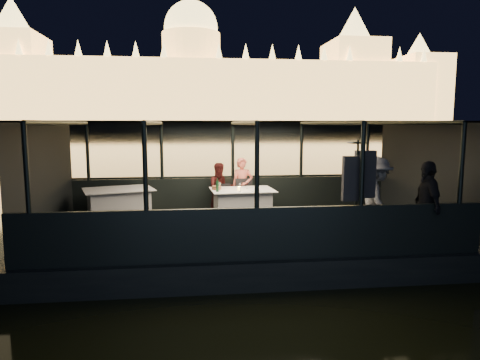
{
  "coord_description": "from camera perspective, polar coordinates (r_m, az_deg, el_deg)",
  "views": [
    {
      "loc": [
        -1.08,
        -8.89,
        2.78
      ],
      "look_at": [
        0.0,
        0.4,
        1.55
      ],
      "focal_mm": 32.0,
      "sensor_mm": 36.0,
      "label": 1
    }
  ],
  "objects": [
    {
      "name": "person_man_maroon",
      "position": [
        10.63,
        -2.63,
        -0.79
      ],
      "size": [
        0.68,
        0.55,
        1.32
      ],
      "primitive_type": "imported",
      "rotation": [
        0.0,
        0.0,
        0.09
      ],
      "color": "#3B1110",
      "rests_on": "boat_deck"
    },
    {
      "name": "bread_basket",
      "position": [
        9.94,
        -3.16,
        -1.05
      ],
      "size": [
        0.29,
        0.29,
        0.09
      ],
      "primitive_type": "cylinder",
      "rotation": [
        0.0,
        0.0,
        0.42
      ],
      "color": "brown",
      "rests_on": "dining_table_central"
    },
    {
      "name": "end_wall_aft",
      "position": [
        10.3,
        22.97,
        0.6
      ],
      "size": [
        0.02,
        4.0,
        2.3
      ],
      "primitive_type": null,
      "color": "black",
      "rests_on": "boat_deck"
    },
    {
      "name": "wine_glass_white",
      "position": [
        9.7,
        -2.73,
        -0.94
      ],
      "size": [
        0.09,
        0.09,
        0.2
      ],
      "primitive_type": null,
      "rotation": [
        0.0,
        0.0,
        -0.41
      ],
      "color": "white",
      "rests_on": "dining_table_central"
    },
    {
      "name": "plate_near",
      "position": [
        9.74,
        2.15,
        -1.42
      ],
      "size": [
        0.28,
        0.28,
        0.02
      ],
      "primitive_type": "cylinder",
      "rotation": [
        0.0,
        0.0,
        -0.1
      ],
      "color": "silver",
      "rests_on": "dining_table_central"
    },
    {
      "name": "wine_glass_red",
      "position": [
        10.03,
        0.96,
        -0.65
      ],
      "size": [
        0.06,
        0.06,
        0.17
      ],
      "primitive_type": null,
      "rotation": [
        0.0,
        0.0,
        -0.12
      ],
      "color": "silver",
      "rests_on": "dining_table_central"
    },
    {
      "name": "chair_port_left",
      "position": [
        10.42,
        -2.22,
        -2.63
      ],
      "size": [
        0.45,
        0.45,
        0.81
      ],
      "primitive_type": "cube",
      "rotation": [
        0.0,
        0.0,
        0.22
      ],
      "color": "black",
      "rests_on": "boat_deck"
    },
    {
      "name": "boat_deck",
      "position": [
        9.24,
        0.29,
        -6.91
      ],
      "size": [
        8.0,
        4.0,
        0.04
      ],
      "primitive_type": "cube",
      "color": "black",
      "rests_on": "boat_hull"
    },
    {
      "name": "person_woman_coral",
      "position": [
        10.68,
        0.31,
        -0.74
      ],
      "size": [
        0.54,
        0.37,
        1.44
      ],
      "primitive_type": "imported",
      "rotation": [
        0.0,
        0.0,
        -0.06
      ],
      "color": "#E56953",
      "rests_on": "boat_deck"
    },
    {
      "name": "dining_table_central",
      "position": [
        10.03,
        0.3,
        -3.4
      ],
      "size": [
        1.51,
        1.14,
        0.77
      ],
      "primitive_type": "cube",
      "rotation": [
        0.0,
        0.0,
        0.06
      ],
      "color": "silver",
      "rests_on": "boat_deck"
    },
    {
      "name": "parliament_building",
      "position": [
        185.75,
        -6.49,
        15.54
      ],
      "size": [
        220.0,
        32.0,
        60.0
      ],
      "primitive_type": null,
      "color": "#F2D18C",
      "rests_on": "embankment"
    },
    {
      "name": "coat_stand",
      "position": [
        7.83,
        15.21,
        -2.91
      ],
      "size": [
        0.61,
        0.52,
        2.01
      ],
      "primitive_type": null,
      "rotation": [
        0.0,
        0.0,
        -0.13
      ],
      "color": "black",
      "rests_on": "boat_deck"
    },
    {
      "name": "amber_candle",
      "position": [
        9.84,
        -0.17,
        -1.13
      ],
      "size": [
        0.06,
        0.06,
        0.08
      ],
      "primitive_type": "cylinder",
      "rotation": [
        0.0,
        0.0,
        -0.03
      ],
      "color": "#F7B53D",
      "rests_on": "dining_table_central"
    },
    {
      "name": "cabin_glass_starboard",
      "position": [
        7.0,
        2.28,
        1.93
      ],
      "size": [
        8.0,
        0.02,
        1.4
      ],
      "primitive_type": null,
      "color": "#99B2B2",
      "rests_on": "gunwale_starboard"
    },
    {
      "name": "gunwale_port",
      "position": [
        11.09,
        -0.96,
        -2.01
      ],
      "size": [
        8.0,
        0.08,
        0.9
      ],
      "primitive_type": "cube",
      "color": "black",
      "rests_on": "boat_deck"
    },
    {
      "name": "cabin_glass_port",
      "position": [
        10.96,
        -0.97,
        3.93
      ],
      "size": [
        8.0,
        0.02,
        1.4
      ],
      "primitive_type": null,
      "color": "#99B2B2",
      "rests_on": "gunwale_port"
    },
    {
      "name": "gunwale_starboard",
      "position": [
        7.21,
        2.23,
        -7.21
      ],
      "size": [
        8.0,
        0.08,
        0.9
      ],
      "primitive_type": "cube",
      "color": "black",
      "rests_on": "boat_deck"
    },
    {
      "name": "wine_glass_empty",
      "position": [
        9.64,
        0.01,
        -0.97
      ],
      "size": [
        0.07,
        0.07,
        0.19
      ],
      "primitive_type": null,
      "rotation": [
        0.0,
        0.0,
        0.14
      ],
      "color": "white",
      "rests_on": "dining_table_central"
    },
    {
      "name": "wine_bottle",
      "position": [
        9.6,
        -3.04,
        -0.69
      ],
      "size": [
        0.07,
        0.07,
        0.31
      ],
      "primitive_type": "cylinder",
      "rotation": [
        0.0,
        0.0,
        -0.12
      ],
      "color": "#153A1D",
      "rests_on": "dining_table_central"
    },
    {
      "name": "boat_hull",
      "position": [
        9.37,
        0.29,
        -9.76
      ],
      "size": [
        8.6,
        4.4,
        1.0
      ],
      "primitive_type": "cube",
      "color": "black",
      "rests_on": "river_water"
    },
    {
      "name": "passenger_stripe",
      "position": [
        8.59,
        17.69,
        -2.44
      ],
      "size": [
        0.71,
        1.14,
        1.67
      ],
      "primitive_type": "imported",
      "rotation": [
        0.0,
        0.0,
        1.47
      ],
      "color": "silver",
      "rests_on": "boat_deck"
    },
    {
      "name": "plate_far",
      "position": [
        10.05,
        -2.88,
        -1.14
      ],
      "size": [
        0.26,
        0.26,
        0.02
      ],
      "primitive_type": "cylinder",
      "rotation": [
        0.0,
        0.0,
        0.01
      ],
      "color": "silver",
      "rests_on": "dining_table_central"
    },
    {
      "name": "river_water",
      "position": [
        88.94,
        -5.98,
        5.64
      ],
      "size": [
        500.0,
        500.0,
        0.0
      ],
      "primitive_type": "plane",
      "color": "black",
      "rests_on": "ground"
    },
    {
      "name": "cabin_roof_glass",
      "position": [
        8.95,
        0.3,
        7.62
      ],
      "size": [
        8.0,
        4.0,
        0.02
      ],
      "primitive_type": null,
      "color": "#99B2B2",
      "rests_on": "boat_deck"
    },
    {
      "name": "passenger_dark",
      "position": [
        8.43,
        23.63,
        -2.9
      ],
      "size": [
        0.54,
        1.01,
        1.63
      ],
      "primitive_type": "imported",
      "rotation": [
        0.0,
        0.0,
        4.57
      ],
      "color": "black",
      "rests_on": "boat_deck"
    },
    {
      "name": "chair_port_right",
      "position": [
        10.47,
        0.65,
        -2.57
      ],
      "size": [
        0.52,
        0.52,
        0.93
      ],
      "primitive_type": "cube",
      "rotation": [
        0.0,
        0.0,
        0.22
      ],
      "color": "black",
      "rests_on": "boat_deck"
    },
    {
      "name": "canopy_ribs",
      "position": [
        9.02,
        0.29,
        0.3
      ],
      "size": [
        8.0,
        4.0,
        2.3
      ],
      "primitive_type": null,
      "color": "black",
      "rests_on": "boat_deck"
    },
    {
      "name": "dining_table_aft",
      "position": [
        10.25,
        -15.82,
        -3.45
      ],
      "size": [
        1.78,
        1.51,
        0.81
      ],
      "primitive_type": "cube",
      "rotation": [
        0.0,
        0.0,
        0.31
      ],
      "color": "white",
      "rests_on": "boat_deck"
    },
    {
      "name": "embankment",
      "position": [
        218.9,
        -6.42,
        6.96
      ],
      "size": [
        400.0,
        140.0,
        6.0
      ],
      "primitive_type": "cube",
      "color": "#423D33",
      "rests_on": "ground"
    },
    {
      "name": "end_wall_fore",
      "position": [
        9.42,
        -24.63,
        -0.08
      ],
      "size": [
        0.02,
        4.0,
        2.3
      ],
      "primitive_type": null,
      "color": "black",
      "rests_on": "boat_deck"
    }
  ]
}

